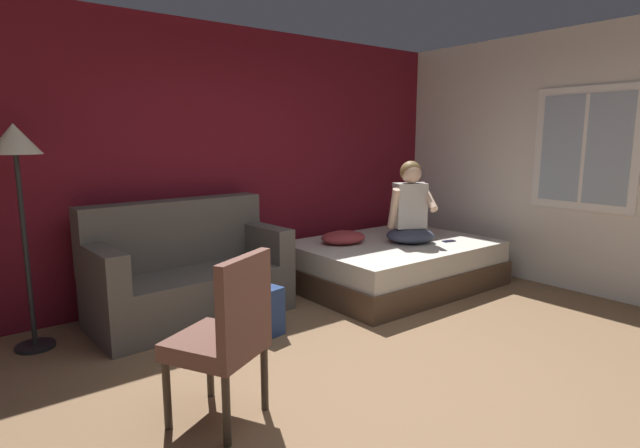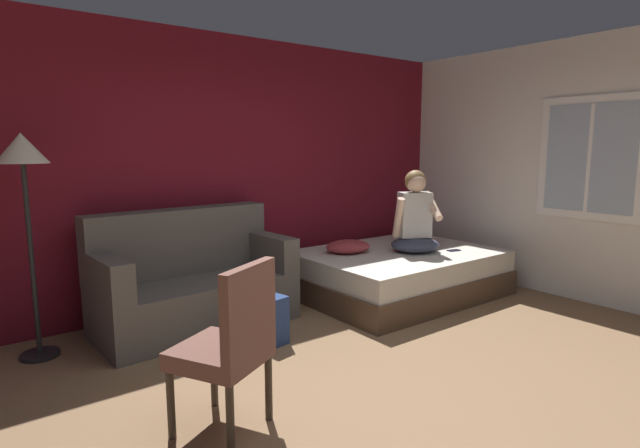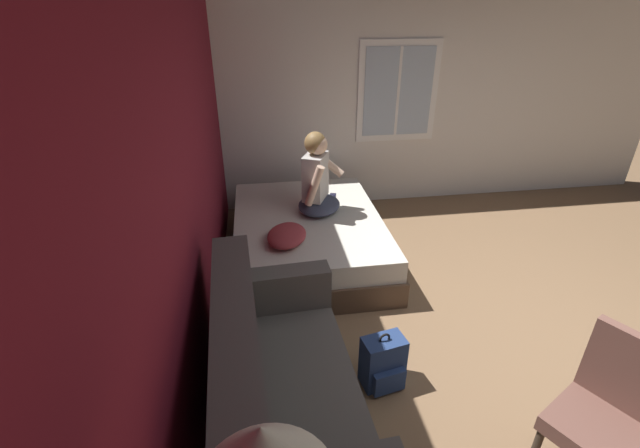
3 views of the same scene
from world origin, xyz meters
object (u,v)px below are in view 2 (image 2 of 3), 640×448
at_px(bed, 398,273).
at_px(backpack, 268,320).
at_px(floor_lamp, 24,170).
at_px(person_seated, 415,219).
at_px(couch, 193,283).
at_px(throw_pillow, 348,246).
at_px(cell_phone, 454,250).
at_px(side_chair, 230,342).

distance_m(bed, backpack, 1.87).
height_order(bed, floor_lamp, floor_lamp).
bearing_deg(backpack, person_seated, 5.66).
height_order(couch, floor_lamp, floor_lamp).
distance_m(bed, throw_pillow, 0.64).
xyz_separation_m(couch, cell_phone, (2.66, -0.80, 0.09)).
distance_m(side_chair, backpack, 1.35).
relative_size(bed, backpack, 4.58).
xyz_separation_m(bed, side_chair, (-2.69, -1.31, 0.30)).
xyz_separation_m(person_seated, backpack, (-1.96, -0.19, -0.64)).
height_order(couch, person_seated, person_seated).
distance_m(backpack, throw_pillow, 1.51).
bearing_deg(backpack, floor_lamp, 152.03).
height_order(bed, person_seated, person_seated).
distance_m(couch, cell_phone, 2.78).
xyz_separation_m(side_chair, cell_phone, (3.18, 0.95, -0.05)).
xyz_separation_m(bed, backpack, (-1.84, -0.32, -0.04)).
distance_m(throw_pillow, floor_lamp, 3.04).
distance_m(side_chair, cell_phone, 3.32).
distance_m(person_seated, throw_pillow, 0.78).
bearing_deg(floor_lamp, couch, -3.05).
relative_size(throw_pillow, floor_lamp, 0.28).
bearing_deg(person_seated, throw_pillow, 148.15).
bearing_deg(bed, cell_phone, -36.24).
bearing_deg(throw_pillow, person_seated, -31.85).
bearing_deg(floor_lamp, person_seated, -10.16).
xyz_separation_m(bed, cell_phone, (0.49, -0.36, 0.25)).
distance_m(couch, side_chair, 1.83).
bearing_deg(cell_phone, backpack, -77.79).
xyz_separation_m(throw_pillow, cell_phone, (0.99, -0.62, -0.07)).
bearing_deg(throw_pillow, cell_phone, -31.95).
bearing_deg(person_seated, floor_lamp, 169.84).
relative_size(couch, person_seated, 1.99).
xyz_separation_m(person_seated, cell_phone, (0.37, -0.24, -0.35)).
height_order(person_seated, floor_lamp, floor_lamp).
bearing_deg(couch, backpack, -66.82).
xyz_separation_m(backpack, throw_pillow, (1.35, 0.57, 0.36)).
bearing_deg(side_chair, person_seated, 22.97).
height_order(side_chair, person_seated, person_seated).
bearing_deg(couch, throw_pillow, -6.25).
bearing_deg(cell_phone, person_seated, -108.91).
height_order(bed, couch, couch).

